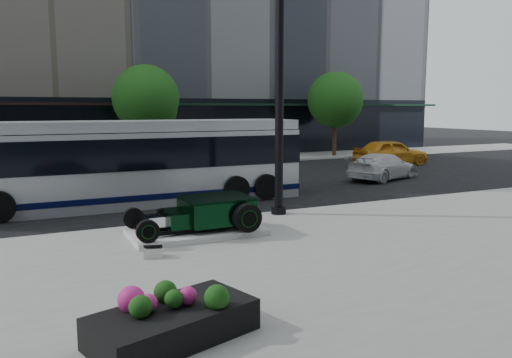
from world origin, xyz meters
name	(u,v)px	position (x,y,z in m)	size (l,w,h in m)	color
ground	(210,208)	(0.00, 0.00, 0.00)	(120.00, 120.00, 0.00)	black
sidewalk_near	(450,326)	(0.00, -10.50, 0.06)	(70.00, 17.00, 0.12)	gray
sidewalk_far	(127,164)	(0.00, 14.00, 0.06)	(70.00, 4.00, 0.12)	gray
street_trees	(148,101)	(1.15, 13.07, 3.77)	(29.80, 3.80, 5.70)	black
display_plinth	(197,232)	(-1.73, -3.74, 0.20)	(3.40, 1.80, 0.15)	silver
hot_rod	(209,211)	(-1.40, -3.74, 0.70)	(3.22, 2.00, 0.81)	black
info_plaque	(153,252)	(-3.23, -5.20, 0.24)	(0.47, 0.40, 0.31)	silver
lamppost	(279,86)	(1.39, -2.38, 4.00)	(0.46, 0.46, 8.40)	black
flower_planter	(173,321)	(-3.95, -9.20, 0.39)	(2.52, 1.75, 0.74)	black
transit_bus	(133,162)	(-2.18, 1.78, 1.49)	(12.12, 2.88, 2.92)	#B8BCC2
white_sedan	(383,166)	(9.81, 2.84, 0.62)	(1.74, 4.27, 1.24)	silver
yellow_taxi	(391,152)	(14.05, 7.27, 0.77)	(1.82, 4.54, 1.55)	orange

